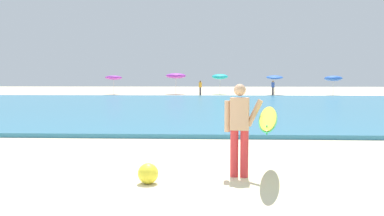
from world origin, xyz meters
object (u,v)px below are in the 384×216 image
Objects in this scene: beach_umbrella_0 at (114,78)px; beach_umbrella_3 at (275,77)px; beachgoer_near_row_mid at (200,87)px; beach_ball at (148,174)px; beach_umbrella_1 at (176,76)px; beach_umbrella_4 at (333,78)px; beach_umbrella_2 at (220,77)px; beachgoer_near_row_left at (273,87)px; surfer_with_board at (253,122)px.

beach_umbrella_3 reaches higher than beach_umbrella_0.
beach_ball is at bearing -89.80° from beachgoer_near_row_mid.
beach_umbrella_1 is (6.84, 1.25, 0.21)m from beach_umbrella_0.
beach_umbrella_4 is 1.33× the size of beachgoer_near_row_mid.
beach_umbrella_2 is at bearing 1.25° from beach_umbrella_1.
beachgoer_near_row_mid is at bearing -174.28° from beach_umbrella_3.
beach_ball is (9.81, -38.09, -1.70)m from beach_umbrella_0.
beach_ball is (2.97, -39.34, -1.91)m from beach_umbrella_1.
beach_umbrella_1 is 11.00m from beach_umbrella_3.
beach_umbrella_2 is 12.18m from beach_umbrella_4.
beach_umbrella_4 is 6.40m from beachgoer_near_row_left.
beach_umbrella_0 is (-11.68, 37.55, 0.85)m from surfer_with_board.
beach_umbrella_2 reaches higher than beach_umbrella_0.
beach_umbrella_0 is 17.76m from beach_umbrella_3.
beachgoer_near_row_left is (5.59, -2.51, -1.16)m from beach_umbrella_2.
beach_umbrella_3 reaches higher than beach_ball.
beachgoer_near_row_mid is (-2.17, -2.24, -1.16)m from beach_umbrella_2.
beach_umbrella_1 is 6.69× the size of beach_ball.
beachgoer_near_row_mid is (-2.00, 36.68, -0.19)m from surfer_with_board.
beach_umbrella_0 reaches higher than beach_ball.
beachgoer_near_row_left is (-0.33, -1.07, -1.06)m from beach_umbrella_3.
beach_umbrella_4 is at bearing 69.30° from beach_ball.
beach_umbrella_1 is at bearing 171.91° from beach_umbrella_4.
beach_umbrella_0 reaches higher than beachgoer_near_row_left.
beach_umbrella_3 is at bearing 5.72° from beachgoer_near_row_mid.
beach_umbrella_2 is (11.85, 1.36, 0.12)m from beach_umbrella_0.
beach_umbrella_0 reaches higher than surfer_with_board.
beachgoer_near_row_mid is 4.39× the size of beach_ball.
beach_umbrella_3 is (5.92, -1.43, -0.09)m from beach_umbrella_2.
beach_umbrella_1 is 1.02× the size of beach_umbrella_2.
beach_umbrella_3 is (6.09, 37.49, 0.87)m from surfer_with_board.
beach_umbrella_1 is 1.14× the size of beach_umbrella_4.
beachgoer_near_row_mid is (-8.08, -0.81, -1.06)m from beach_umbrella_3.
surfer_with_board is at bearing -72.73° from beach_umbrella_0.
surfer_with_board is 1.13× the size of beach_umbrella_3.
beachgoer_near_row_left is (17.43, -1.14, -1.04)m from beach_umbrella_0.
beach_umbrella_4 is at bearing -0.07° from beachgoer_near_row_left.
beachgoer_near_row_left is 37.73m from beach_ball.
beachgoer_near_row_mid is (9.68, -0.88, -1.04)m from beach_umbrella_0.
beachgoer_near_row_left is 7.76m from beachgoer_near_row_mid.
beach_umbrella_3 is at bearing -0.22° from beach_umbrella_0.
beach_umbrella_2 is at bearing 46.01° from beachgoer_near_row_mid.
beachgoer_near_row_mid is at bearing -5.19° from beach_umbrella_0.
beach_umbrella_0 is 1.38× the size of beachgoer_near_row_mid.
beach_umbrella_1 is at bearing 94.31° from beach_ball.
beach_umbrella_1 is at bearing -178.75° from beach_umbrella_2.
beach_umbrella_2 is at bearing 6.57° from beach_umbrella_0.
surfer_with_board is at bearing -86.88° from beachgoer_near_row_mid.
surfer_with_board is at bearing -90.25° from beach_umbrella_2.
beach_umbrella_1 is 1.52× the size of beachgoer_near_row_mid.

